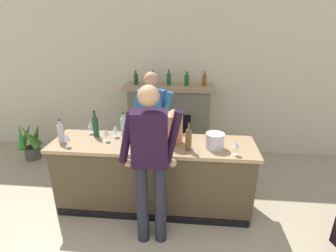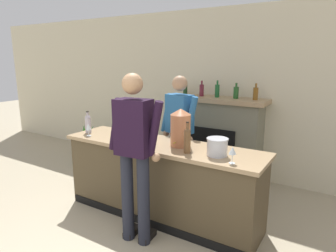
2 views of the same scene
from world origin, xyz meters
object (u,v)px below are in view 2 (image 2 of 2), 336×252
(wine_bottle_port_short, at_px, (119,122))
(person_bartender, at_px, (179,131))
(copper_dispenser, at_px, (181,127))
(wine_glass_near_bucket, at_px, (118,122))
(wine_glass_back_row, at_px, (134,127))
(wine_glass_front_right, at_px, (232,151))
(fireplace_stone, at_px, (216,137))
(wine_glass_by_dispenser, at_px, (123,128))
(wine_bottle_merlot_tall, at_px, (187,139))
(wine_bottle_chardonnay_pale, at_px, (88,123))
(potted_plant_corner, at_px, (90,142))
(wine_bottle_rose_blush, at_px, (143,125))
(person_customer, at_px, (134,152))
(ice_bucket_steel, at_px, (217,147))
(wine_glass_mid_counter, at_px, (88,127))

(wine_bottle_port_short, bearing_deg, person_bartender, 35.65)
(copper_dispenser, bearing_deg, wine_glass_near_bucket, 170.07)
(wine_glass_back_row, bearing_deg, wine_glass_front_right, -13.87)
(fireplace_stone, bearing_deg, wine_glass_by_dispenser, -112.64)
(wine_bottle_merlot_tall, bearing_deg, wine_bottle_chardonnay_pale, 177.21)
(potted_plant_corner, xyz_separation_m, wine_bottle_chardonnay_pale, (1.30, -1.22, 0.75))
(copper_dispenser, relative_size, wine_bottle_rose_blush, 1.41)
(person_customer, bearing_deg, wine_bottle_merlot_tall, 48.63)
(wine_glass_back_row, bearing_deg, person_customer, -51.82)
(wine_bottle_rose_blush, bearing_deg, wine_bottle_merlot_tall, -23.29)
(wine_bottle_port_short, height_order, wine_glass_near_bucket, wine_bottle_port_short)
(ice_bucket_steel, distance_m, wine_bottle_merlot_tall, 0.33)
(fireplace_stone, relative_size, wine_glass_near_bucket, 9.10)
(wine_glass_front_right, height_order, wine_glass_back_row, wine_glass_front_right)
(person_customer, distance_m, person_bartender, 1.23)
(wine_glass_back_row, bearing_deg, wine_bottle_port_short, 178.68)
(potted_plant_corner, distance_m, wine_glass_mid_counter, 2.10)
(potted_plant_corner, height_order, wine_bottle_rose_blush, wine_bottle_rose_blush)
(wine_glass_mid_counter, bearing_deg, wine_bottle_merlot_tall, 1.85)
(wine_bottle_chardonnay_pale, height_order, wine_glass_front_right, wine_bottle_chardonnay_pale)
(fireplace_stone, xyz_separation_m, potted_plant_corner, (-2.50, -0.43, -0.35))
(wine_bottle_merlot_tall, bearing_deg, wine_glass_mid_counter, -178.15)
(wine_glass_near_bucket, bearing_deg, ice_bucket_steel, -10.49)
(wine_glass_back_row, height_order, wine_glass_by_dispenser, wine_glass_by_dispenser)
(wine_bottle_port_short, bearing_deg, wine_glass_back_row, -1.32)
(person_customer, bearing_deg, wine_glass_near_bucket, 138.99)
(person_customer, height_order, wine_bottle_port_short, person_customer)
(person_bartender, bearing_deg, person_customer, -82.06)
(person_bartender, xyz_separation_m, wine_bottle_merlot_tall, (0.55, -0.79, 0.15))
(ice_bucket_steel, relative_size, wine_glass_front_right, 1.33)
(wine_bottle_merlot_tall, xyz_separation_m, wine_glass_front_right, (0.53, -0.07, -0.03))
(wine_bottle_rose_blush, xyz_separation_m, wine_bottle_port_short, (-0.36, -0.07, 0.01))
(person_customer, relative_size, ice_bucket_steel, 7.97)
(wine_glass_front_right, distance_m, wine_glass_by_dispenser, 1.58)
(wine_bottle_rose_blush, height_order, wine_glass_front_right, wine_bottle_rose_blush)
(copper_dispenser, height_order, wine_glass_by_dispenser, copper_dispenser)
(person_bartender, bearing_deg, wine_bottle_chardonnay_pale, -145.51)
(person_customer, height_order, wine_glass_back_row, person_customer)
(wine_bottle_port_short, distance_m, wine_glass_by_dispenser, 0.24)
(wine_bottle_rose_blush, relative_size, wine_glass_mid_counter, 1.82)
(fireplace_stone, relative_size, ice_bucket_steel, 7.08)
(copper_dispenser, relative_size, wine_glass_back_row, 2.73)
(potted_plant_corner, xyz_separation_m, person_bartender, (2.33, -0.52, 0.62))
(wine_bottle_port_short, height_order, wine_glass_back_row, wine_bottle_port_short)
(potted_plant_corner, distance_m, wine_bottle_port_short, 2.08)
(ice_bucket_steel, distance_m, wine_bottle_rose_blush, 1.21)
(wine_glass_near_bucket, distance_m, wine_glass_front_right, 1.91)
(potted_plant_corner, height_order, wine_glass_front_right, wine_glass_front_right)
(wine_bottle_port_short, relative_size, wine_glass_near_bucket, 1.97)
(wine_bottle_rose_blush, distance_m, wine_glass_front_right, 1.46)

